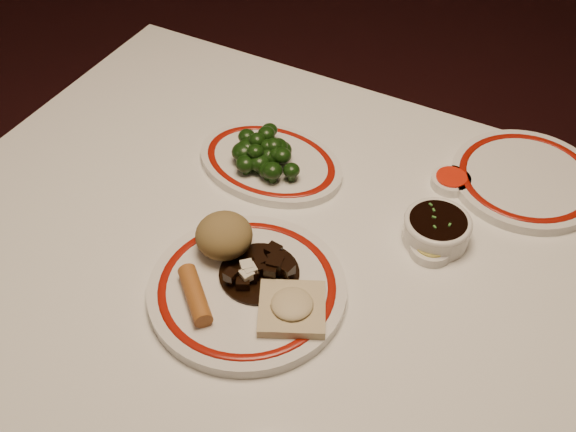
{
  "coord_description": "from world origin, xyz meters",
  "views": [
    {
      "loc": [
        0.31,
        -0.62,
        1.54
      ],
      "look_at": [
        -0.04,
        0.04,
        0.8
      ],
      "focal_mm": 45.0,
      "sensor_mm": 36.0,
      "label": 1
    }
  ],
  "objects_px": {
    "broccoli_pile": "(266,151)",
    "rice_mound": "(224,235)",
    "stirfry_heap": "(261,270)",
    "soy_bowl": "(436,230)",
    "dining_table": "(301,304)",
    "main_plate": "(247,290)",
    "spring_roll": "(195,295)",
    "fried_wonton": "(292,307)",
    "broccoli_plate": "(271,163)"
  },
  "relations": [
    {
      "from": "dining_table",
      "to": "spring_roll",
      "type": "relative_size",
      "value": 12.67
    },
    {
      "from": "stirfry_heap",
      "to": "soy_bowl",
      "type": "relative_size",
      "value": 1.15
    },
    {
      "from": "broccoli_plate",
      "to": "dining_table",
      "type": "bearing_deg",
      "value": -48.89
    },
    {
      "from": "fried_wonton",
      "to": "main_plate",
      "type": "bearing_deg",
      "value": 172.56
    },
    {
      "from": "stirfry_heap",
      "to": "broccoli_pile",
      "type": "bearing_deg",
      "value": 117.98
    },
    {
      "from": "spring_roll",
      "to": "soy_bowl",
      "type": "bearing_deg",
      "value": 1.38
    },
    {
      "from": "spring_roll",
      "to": "soy_bowl",
      "type": "xyz_separation_m",
      "value": [
        0.24,
        0.28,
        -0.01
      ]
    },
    {
      "from": "fried_wonton",
      "to": "soy_bowl",
      "type": "xyz_separation_m",
      "value": [
        0.12,
        0.23,
        -0.01
      ]
    },
    {
      "from": "fried_wonton",
      "to": "soy_bowl",
      "type": "relative_size",
      "value": 1.2
    },
    {
      "from": "fried_wonton",
      "to": "stirfry_heap",
      "type": "bearing_deg",
      "value": 151.47
    },
    {
      "from": "broccoli_pile",
      "to": "rice_mound",
      "type": "bearing_deg",
      "value": -77.28
    },
    {
      "from": "dining_table",
      "to": "broccoli_pile",
      "type": "relative_size",
      "value": 9.11
    },
    {
      "from": "dining_table",
      "to": "soy_bowl",
      "type": "distance_m",
      "value": 0.24
    },
    {
      "from": "dining_table",
      "to": "main_plate",
      "type": "distance_m",
      "value": 0.14
    },
    {
      "from": "dining_table",
      "to": "broccoli_plate",
      "type": "bearing_deg",
      "value": 131.11
    },
    {
      "from": "stirfry_heap",
      "to": "broccoli_plate",
      "type": "bearing_deg",
      "value": 116.39
    },
    {
      "from": "spring_roll",
      "to": "fried_wonton",
      "type": "bearing_deg",
      "value": -27.54
    },
    {
      "from": "rice_mound",
      "to": "stirfry_heap",
      "type": "relative_size",
      "value": 0.72
    },
    {
      "from": "stirfry_heap",
      "to": "broccoli_plate",
      "type": "distance_m",
      "value": 0.25
    },
    {
      "from": "fried_wonton",
      "to": "stirfry_heap",
      "type": "height_order",
      "value": "stirfry_heap"
    },
    {
      "from": "broccoli_pile",
      "to": "soy_bowl",
      "type": "bearing_deg",
      "value": -3.82
    },
    {
      "from": "fried_wonton",
      "to": "broccoli_plate",
      "type": "height_order",
      "value": "fried_wonton"
    },
    {
      "from": "rice_mound",
      "to": "broccoli_plate",
      "type": "distance_m",
      "value": 0.22
    },
    {
      "from": "rice_mound",
      "to": "fried_wonton",
      "type": "relative_size",
      "value": 0.7
    },
    {
      "from": "broccoli_plate",
      "to": "soy_bowl",
      "type": "distance_m",
      "value": 0.3
    },
    {
      "from": "spring_roll",
      "to": "broccoli_plate",
      "type": "bearing_deg",
      "value": 52.67
    },
    {
      "from": "dining_table",
      "to": "main_plate",
      "type": "bearing_deg",
      "value": -116.58
    },
    {
      "from": "broccoli_plate",
      "to": "soy_bowl",
      "type": "bearing_deg",
      "value": -5.42
    },
    {
      "from": "main_plate",
      "to": "fried_wonton",
      "type": "relative_size",
      "value": 2.47
    },
    {
      "from": "rice_mound",
      "to": "dining_table",
      "type": "bearing_deg",
      "value": 21.1
    },
    {
      "from": "broccoli_pile",
      "to": "main_plate",
      "type": "bearing_deg",
      "value": -66.17
    },
    {
      "from": "soy_bowl",
      "to": "broccoli_pile",
      "type": "bearing_deg",
      "value": 176.18
    },
    {
      "from": "rice_mound",
      "to": "broccoli_pile",
      "type": "relative_size",
      "value": 0.63
    },
    {
      "from": "dining_table",
      "to": "main_plate",
      "type": "height_order",
      "value": "main_plate"
    },
    {
      "from": "main_plate",
      "to": "rice_mound",
      "type": "xyz_separation_m",
      "value": [
        -0.06,
        0.04,
        0.04
      ]
    },
    {
      "from": "rice_mound",
      "to": "broccoli_plate",
      "type": "bearing_deg",
      "value": 101.29
    },
    {
      "from": "main_plate",
      "to": "spring_roll",
      "type": "xyz_separation_m",
      "value": [
        -0.05,
        -0.06,
        0.02
      ]
    },
    {
      "from": "dining_table",
      "to": "spring_roll",
      "type": "xyz_separation_m",
      "value": [
        -0.09,
        -0.14,
        0.12
      ]
    },
    {
      "from": "fried_wonton",
      "to": "dining_table",
      "type": "bearing_deg",
      "value": 109.56
    },
    {
      "from": "rice_mound",
      "to": "soy_bowl",
      "type": "bearing_deg",
      "value": 35.02
    },
    {
      "from": "soy_bowl",
      "to": "rice_mound",
      "type": "bearing_deg",
      "value": -144.98
    },
    {
      "from": "main_plate",
      "to": "broccoli_pile",
      "type": "height_order",
      "value": "broccoli_pile"
    },
    {
      "from": "main_plate",
      "to": "broccoli_pile",
      "type": "relative_size",
      "value": 2.23
    },
    {
      "from": "fried_wonton",
      "to": "stirfry_heap",
      "type": "relative_size",
      "value": 1.04
    },
    {
      "from": "main_plate",
      "to": "fried_wonton",
      "type": "xyz_separation_m",
      "value": [
        0.08,
        -0.01,
        0.02
      ]
    },
    {
      "from": "spring_roll",
      "to": "stirfry_heap",
      "type": "xyz_separation_m",
      "value": [
        0.06,
        0.08,
        -0.0
      ]
    },
    {
      "from": "stirfry_heap",
      "to": "soy_bowl",
      "type": "distance_m",
      "value": 0.27
    },
    {
      "from": "stirfry_heap",
      "to": "rice_mound",
      "type": "bearing_deg",
      "value": 166.57
    },
    {
      "from": "fried_wonton",
      "to": "soy_bowl",
      "type": "distance_m",
      "value": 0.26
    },
    {
      "from": "dining_table",
      "to": "soy_bowl",
      "type": "relative_size",
      "value": 12.12
    }
  ]
}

